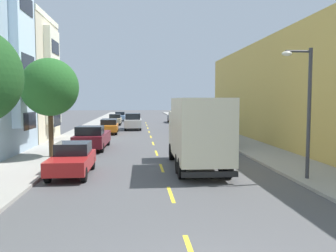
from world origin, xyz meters
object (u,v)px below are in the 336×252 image
parked_hatchback_champagne (115,119)px  parked_pickup_forest (197,129)px  parked_suv_black (212,134)px  parked_wagon_charcoal (174,117)px  delivery_box_truck (198,130)px  parked_hatchback_red (72,159)px  parked_pickup_burgundy (92,138)px  moving_white_sedan (133,121)px  parked_suv_teal (187,122)px  parked_hatchback_sky (120,116)px  street_lamp (305,102)px  parked_wagon_orange (109,126)px  street_tree_second (50,87)px

parked_hatchback_champagne → parked_pickup_forest: size_ratio=0.75×
parked_suv_black → parked_wagon_charcoal: parked_suv_black is taller
delivery_box_truck → parked_suv_black: size_ratio=1.47×
parked_hatchback_red → parked_pickup_burgundy: 8.47m
parked_suv_black → moving_white_sedan: same height
parked_hatchback_red → parked_suv_teal: 24.21m
moving_white_sedan → parked_suv_black: bearing=-68.6°
parked_wagon_charcoal → parked_suv_teal: (0.00, -14.06, 0.18)m
parked_suv_black → parked_wagon_charcoal: size_ratio=1.02×
delivery_box_truck → parked_hatchback_sky: (-6.01, 40.64, -1.25)m
street_lamp → parked_pickup_burgundy: street_lamp is taller
moving_white_sedan → parked_hatchback_champagne: bearing=108.8°
delivery_box_truck → parked_hatchback_champagne: 32.28m
street_lamp → parked_hatchback_red: size_ratio=1.40×
parked_pickup_burgundy → parked_wagon_orange: bearing=88.9°
parked_wagon_charcoal → parked_hatchback_champagne: 9.81m
parked_hatchback_champagne → parked_wagon_orange: bearing=-89.1°
parked_wagon_orange → parked_hatchback_champagne: bearing=90.9°
parked_pickup_forest → moving_white_sedan: (-6.11, 9.20, 0.16)m
street_lamp → parked_suv_teal: street_lamp is taller
delivery_box_truck → parked_hatchback_sky: size_ratio=1.77×
delivery_box_truck → moving_white_sedan: bearing=98.6°
parked_pickup_burgundy → parked_pickup_forest: bearing=38.2°
parked_suv_black → parked_wagon_orange: size_ratio=1.01×
parked_pickup_forest → parked_hatchback_champagne: bearing=117.3°
parked_hatchback_sky → parked_pickup_forest: bearing=-71.9°
moving_white_sedan → parked_pickup_burgundy: bearing=-99.4°
street_lamp → parked_suv_black: size_ratio=1.16×
parked_hatchback_champagne → parked_pickup_forest: parked_pickup_forest is taller
street_tree_second → parked_wagon_orange: (2.15, 15.36, -3.47)m
delivery_box_truck → moving_white_sedan: 24.09m
parked_suv_black → parked_hatchback_sky: (-8.54, 32.47, -0.23)m
parked_suv_black → street_tree_second: bearing=-158.0°
parked_suv_black → moving_white_sedan: 16.79m
street_lamp → parked_suv_teal: bearing=93.5°
street_tree_second → parked_hatchback_red: street_tree_second is taller
parked_suv_teal → parked_pickup_burgundy: bearing=-122.2°
street_tree_second → parked_wagon_orange: street_tree_second is taller
delivery_box_truck → parked_pickup_burgundy: bearing=129.3°
parked_hatchback_red → parked_hatchback_champagne: size_ratio=1.00×
parked_hatchback_champagne → parked_pickup_burgundy: size_ratio=0.75×
parked_hatchback_sky → parked_hatchback_champagne: 9.01m
parked_suv_black → parked_wagon_charcoal: (0.07, 27.69, -0.18)m
delivery_box_truck → parked_hatchback_red: 6.28m
parked_hatchback_champagne → parked_suv_teal: (8.86, -9.84, 0.23)m
parked_wagon_charcoal → parked_suv_teal: size_ratio=0.98×
parked_hatchback_red → street_lamp: bearing=-12.1°
parked_suv_black → parked_hatchback_champagne: bearing=110.5°
street_tree_second → parked_hatchback_champagne: bearing=86.0°
parked_pickup_forest → street_lamp: bearing=-84.8°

